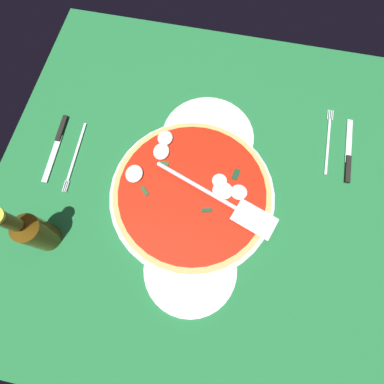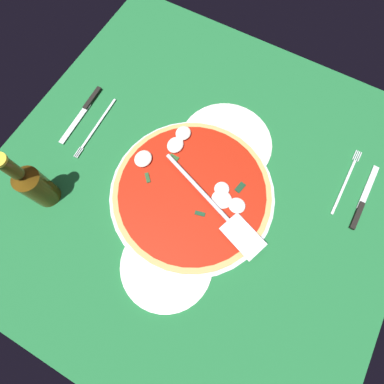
{
  "view_description": "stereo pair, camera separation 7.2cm",
  "coord_description": "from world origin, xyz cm",
  "views": [
    {
      "loc": [
        26.26,
        4.76,
        70.27
      ],
      "look_at": [
        2.99,
        -0.02,
        2.1
      ],
      "focal_mm": 28.12,
      "sensor_mm": 36.0,
      "label": 1
    },
    {
      "loc": [
        23.76,
        11.52,
        70.27
      ],
      "look_at": [
        2.99,
        -0.02,
        2.1
      ],
      "focal_mm": 28.12,
      "sensor_mm": 36.0,
      "label": 2
    }
  ],
  "objects": [
    {
      "name": "pizza_server",
      "position": [
        4.22,
        7.06,
        4.22
      ],
      "size": [
        13.74,
        30.36,
        1.0
      ],
      "rotation": [
        0.0,
        0.0,
        1.22
      ],
      "color": "silver",
      "rests_on": "pizza"
    },
    {
      "name": "checker_pattern",
      "position": [
        0.0,
        -0.0,
        0.05
      ],
      "size": [
        99.43,
        99.43,
        0.1
      ],
      "color": "silver",
      "rests_on": "ground_plane"
    },
    {
      "name": "pizza",
      "position": [
        2.68,
        -0.21,
        1.86
      ],
      "size": [
        38.36,
        38.36,
        2.78
      ],
      "color": "tan",
      "rests_on": "pizza_pan"
    },
    {
      "name": "ground_plane",
      "position": [
        0.0,
        0.0,
        -0.4
      ],
      "size": [
        99.43,
        99.43,
        0.8
      ],
      "primitive_type": "cube",
      "color": "#1D6432"
    },
    {
      "name": "dinner_plate_left",
      "position": [
        -13.45,
        0.84,
        0.6
      ],
      "size": [
        23.98,
        23.98,
        1.0
      ],
      "primitive_type": "cylinder",
      "color": "white",
      "rests_on": "ground_plane"
    },
    {
      "name": "place_setting_near",
      "position": [
        -2.43,
        -34.39,
        0.45
      ],
      "size": [
        21.51,
        13.52,
        1.4
      ],
      "rotation": [
        0.0,
        0.0,
        0.05
      ],
      "color": "white",
      "rests_on": "ground_plane"
    },
    {
      "name": "pizza_pan",
      "position": [
        2.99,
        -0.02,
        0.6
      ],
      "size": [
        40.26,
        40.26,
        1.0
      ],
      "primitive_type": "cylinder",
      "color": "silver",
      "rests_on": "ground_plane"
    },
    {
      "name": "beer_bottle",
      "position": [
        20.33,
        -30.6,
        8.1
      ],
      "size": [
        6.06,
        6.06,
        20.91
      ],
      "color": "#56390C",
      "rests_on": "ground_plane"
    },
    {
      "name": "dinner_plate_right",
      "position": [
        20.62,
        3.21,
        0.6
      ],
      "size": [
        20.95,
        20.95,
        1.0
      ],
      "primitive_type": "cylinder",
      "color": "white",
      "rests_on": "ground_plane"
    },
    {
      "name": "place_setting_far",
      "position": [
        -16.66,
        34.57,
        0.45
      ],
      "size": [
        20.96,
        12.03,
        1.4
      ],
      "rotation": [
        0.0,
        0.0,
        3.13
      ],
      "color": "silver",
      "rests_on": "ground_plane"
    }
  ]
}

